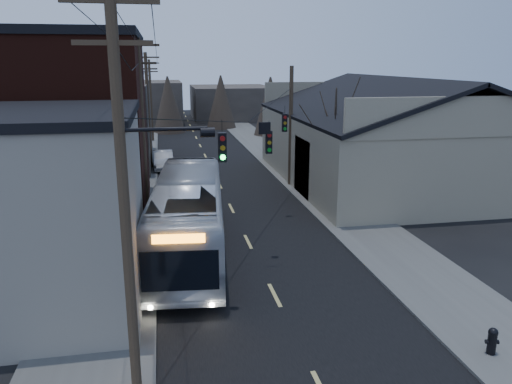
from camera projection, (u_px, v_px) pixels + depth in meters
road_surface at (214, 174)px, 40.23m from camera, size 9.00×110.00×0.02m
sidewalk_left at (131, 176)px, 39.04m from camera, size 4.00×110.00×0.12m
sidewalk_right at (292, 170)px, 41.39m from camera, size 4.00×110.00×0.12m
building_clapboard at (23, 215)px, 17.76m from camera, size 8.00×8.00×7.00m
building_brick at (52, 132)px, 27.65m from camera, size 10.00×12.00×10.00m
building_left_far at (97, 124)px, 43.33m from camera, size 9.00×14.00×7.00m
warehouse at (394, 146)px, 37.14m from camera, size 16.16×20.60×7.73m
building_far_left at (146, 103)px, 71.64m from camera, size 10.00×12.00×6.00m
building_far_right at (231, 102)px, 78.87m from camera, size 12.00×14.00×5.00m
bare_tree at (334, 147)px, 30.99m from camera, size 0.40×0.40×7.20m
utility_lines at (175, 121)px, 32.84m from camera, size 11.24×45.28×10.50m
bus at (188, 216)px, 23.20m from camera, size 4.36×13.39×3.66m
parked_car at (163, 160)px, 41.88m from camera, size 1.73×4.63×1.51m
fire_hydrant at (492, 340)px, 15.17m from camera, size 0.42×0.29×0.86m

